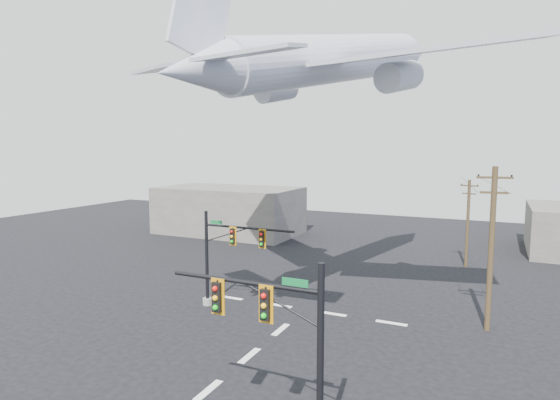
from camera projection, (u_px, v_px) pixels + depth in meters
The scene contains 9 objects.
ground at pixel (208, 390), 21.73m from camera, with size 120.00×120.00×0.00m, color black.
lane_markings at pixel (261, 346), 26.53m from camera, with size 14.00×21.20×0.01m.
signal_mast_near at pixel (286, 353), 16.80m from camera, with size 6.49×0.81×7.33m.
signal_mast_far at pixel (224, 257), 32.45m from camera, with size 7.09×0.75×6.79m.
utility_pole_a at pixel (491, 246), 28.23m from camera, with size 2.03×0.38×10.12m.
utility_pole_b at pixel (468, 222), 43.62m from camera, with size 1.61×0.67×8.25m.
power_lines at pixel (479, 183), 35.51m from camera, with size 3.84×15.95×0.03m.
airliner at pixel (333, 60), 32.21m from camera, with size 27.27×29.29×8.32m.
building_left at pixel (229, 210), 61.30m from camera, with size 18.00×10.00×6.00m, color #69655D.
Camera 1 is at (11.72, -17.25, 11.26)m, focal length 30.00 mm.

